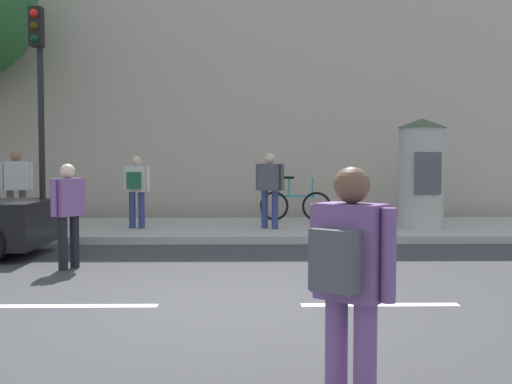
% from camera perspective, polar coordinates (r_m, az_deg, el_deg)
% --- Properties ---
extents(ground_plane, '(80.00, 80.00, 0.00)m').
position_cam_1_polar(ground_plane, '(7.07, -2.48, -10.51)').
color(ground_plane, '#38383A').
extents(sidewalk_curb, '(36.00, 4.00, 0.15)m').
position_cam_1_polar(sidewalk_curb, '(13.96, -1.72, -3.46)').
color(sidewalk_curb, '#B2ADA3').
rests_on(sidewalk_curb, ground_plane).
extents(lane_markings, '(25.80, 0.16, 0.01)m').
position_cam_1_polar(lane_markings, '(7.07, -2.48, -10.48)').
color(lane_markings, silver).
rests_on(lane_markings, ground_plane).
extents(building_backdrop, '(36.00, 5.00, 8.93)m').
position_cam_1_polar(building_backdrop, '(19.08, -1.54, 11.51)').
color(building_backdrop, '#B7A893').
rests_on(building_backdrop, ground_plane).
extents(traffic_light, '(0.24, 0.45, 4.44)m').
position_cam_1_polar(traffic_light, '(12.86, -19.55, 9.43)').
color(traffic_light, black).
rests_on(traffic_light, sidewalk_curb).
extents(poster_column, '(1.06, 1.06, 2.40)m').
position_cam_1_polar(poster_column, '(13.94, 15.11, 1.77)').
color(poster_column, '#B2ADA3').
rests_on(poster_column, sidewalk_curb).
extents(pedestrian_tallest, '(0.45, 0.55, 1.59)m').
position_cam_1_polar(pedestrian_tallest, '(9.66, -17.06, -1.38)').
color(pedestrian_tallest, black).
rests_on(pedestrian_tallest, ground_plane).
extents(pedestrian_with_bag, '(0.51, 0.51, 1.62)m').
position_cam_1_polar(pedestrian_with_bag, '(3.75, 8.66, -7.81)').
color(pedestrian_with_bag, '#724C84').
rests_on(pedestrian_with_bag, ground_plane).
extents(pedestrian_with_backpack, '(0.63, 0.46, 1.52)m').
position_cam_1_polar(pedestrian_with_backpack, '(15.90, 15.46, 0.78)').
color(pedestrian_with_backpack, silver).
rests_on(pedestrian_with_backpack, sidewalk_curb).
extents(pedestrian_near_pole, '(0.61, 0.52, 1.70)m').
position_cam_1_polar(pedestrian_near_pole, '(13.99, -21.41, 0.86)').
color(pedestrian_near_pole, '#4C4C51').
rests_on(pedestrian_near_pole, sidewalk_curb).
extents(pedestrian_in_red_top, '(0.61, 0.45, 1.64)m').
position_cam_1_polar(pedestrian_in_red_top, '(13.28, 1.29, 0.74)').
color(pedestrian_in_red_top, navy).
rests_on(pedestrian_in_red_top, sidewalk_curb).
extents(pedestrian_in_dark_shirt, '(0.60, 0.42, 1.58)m').
position_cam_1_polar(pedestrian_in_dark_shirt, '(13.62, -11.07, 0.59)').
color(pedestrian_in_dark_shirt, navy).
rests_on(pedestrian_in_dark_shirt, sidewalk_curb).
extents(bicycle_leaning, '(1.74, 0.47, 1.09)m').
position_cam_1_polar(bicycle_leaning, '(15.03, 3.67, -1.22)').
color(bicycle_leaning, black).
rests_on(bicycle_leaning, sidewalk_curb).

